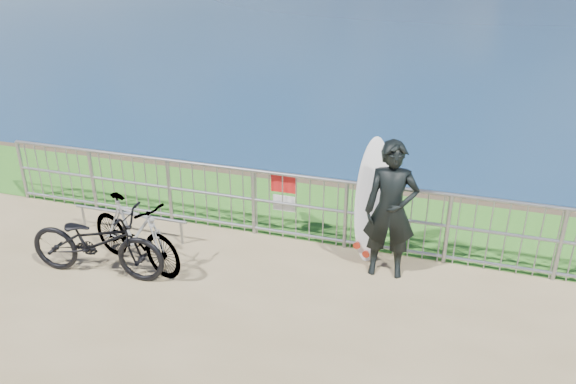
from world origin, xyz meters
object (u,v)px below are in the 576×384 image
(surfer, at_px, (391,210))
(bicycle_near, at_px, (96,242))
(surfboard, at_px, (371,205))
(bicycle_far, at_px, (135,233))

(surfer, height_order, bicycle_near, surfer)
(surfboard, xyz_separation_m, bicycle_far, (-3.16, -1.30, -0.32))
(bicycle_far, bearing_deg, bicycle_near, 151.40)
(surfboard, height_order, bicycle_far, surfboard)
(surfer, bearing_deg, bicycle_far, -171.97)
(bicycle_near, bearing_deg, surfboard, -69.76)
(surfer, relative_size, bicycle_near, 0.99)
(surfer, relative_size, bicycle_far, 1.10)
(surfboard, relative_size, bicycle_far, 1.03)
(surfer, xyz_separation_m, bicycle_near, (-3.87, -1.29, -0.46))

